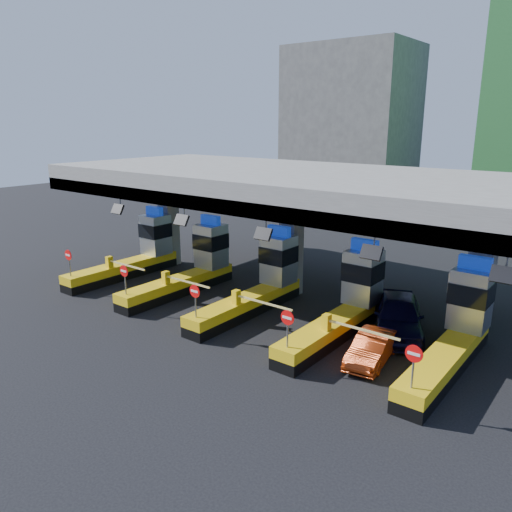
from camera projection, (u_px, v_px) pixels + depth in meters
The scene contains 10 objects.
ground at pixel (258, 309), 26.27m from camera, with size 120.00×120.00×0.00m, color black.
toll_canopy at pixel (291, 187), 26.84m from camera, with size 28.00×12.09×7.00m.
toll_lane_far_left at pixel (138, 252), 32.06m from camera, with size 4.43×8.00×4.16m.
toll_lane_left at pixel (194, 266), 29.08m from camera, with size 4.43×8.00×4.16m.
toll_lane_center at pixel (262, 282), 26.11m from camera, with size 4.43×8.00×4.16m.
toll_lane_right at pixel (347, 303), 23.14m from camera, with size 4.43×8.00×4.16m.
toll_lane_far_right at pixel (458, 330), 20.17m from camera, with size 4.43×8.00×4.16m.
bg_building_concrete at pixel (350, 125), 59.58m from camera, with size 14.00×10.00×18.00m, color #4C4C49.
van at pixel (398, 315), 22.97m from camera, with size 2.15×5.34×1.82m, color black.
red_car at pixel (372, 348), 20.36m from camera, with size 1.29×3.70×1.22m, color #932B0B.
Camera 1 is at (15.07, -19.46, 9.58)m, focal length 35.00 mm.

